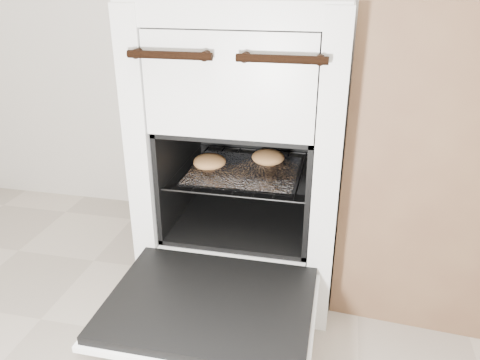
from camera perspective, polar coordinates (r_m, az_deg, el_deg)
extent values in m
cube|color=silver|center=(1.63, 1.26, 4.28)|extent=(0.62, 0.66, 0.95)
cylinder|color=black|center=(1.25, -8.61, 14.81)|extent=(0.23, 0.02, 0.02)
cylinder|color=black|center=(1.18, 5.10, 14.46)|extent=(0.23, 0.02, 0.02)
cube|color=black|center=(1.29, -3.70, -14.71)|extent=(0.54, 0.41, 0.02)
cube|color=silver|center=(1.30, -3.67, -15.36)|extent=(0.56, 0.44, 0.02)
cylinder|color=black|center=(1.63, -7.03, 1.83)|extent=(0.01, 0.44, 0.01)
cylinder|color=black|center=(1.55, 8.74, 0.50)|extent=(0.01, 0.44, 0.01)
cylinder|color=black|center=(1.39, -1.11, -1.98)|extent=(0.45, 0.01, 0.01)
cylinder|color=black|center=(1.77, 2.04, 3.70)|extent=(0.45, 0.01, 0.01)
cylinder|color=black|center=(1.62, -5.82, 1.73)|extent=(0.01, 0.41, 0.01)
cylinder|color=black|center=(1.60, -3.70, 1.56)|extent=(0.01, 0.41, 0.01)
cylinder|color=black|center=(1.59, -1.55, 1.38)|extent=(0.01, 0.41, 0.01)
cylinder|color=black|center=(1.58, 0.65, 1.20)|extent=(0.01, 0.41, 0.01)
cylinder|color=black|center=(1.57, 2.88, 1.01)|extent=(0.01, 0.41, 0.01)
cylinder|color=black|center=(1.56, 5.14, 0.82)|extent=(0.01, 0.41, 0.01)
cylinder|color=black|center=(1.55, 7.41, 0.62)|extent=(0.01, 0.41, 0.01)
cube|color=white|center=(1.55, 0.49, 1.12)|extent=(0.35, 0.31, 0.01)
ellipsoid|color=#BC824B|center=(1.56, -4.09, 2.13)|extent=(0.11, 0.11, 0.04)
ellipsoid|color=#BC824B|center=(1.60, 3.45, 2.81)|extent=(0.15, 0.15, 0.05)
ellipsoid|color=#BC824B|center=(1.56, -3.71, 2.29)|extent=(0.14, 0.14, 0.05)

